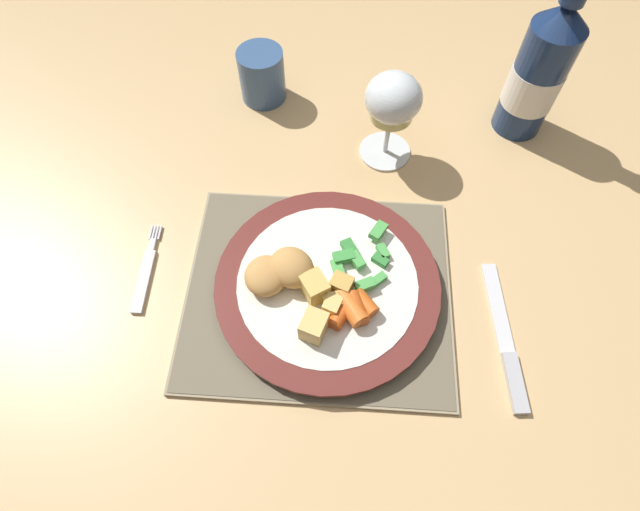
{
  "coord_description": "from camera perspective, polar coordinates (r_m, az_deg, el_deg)",
  "views": [
    {
      "loc": [
        0.01,
        -0.45,
        1.31
      ],
      "look_at": [
        -0.01,
        -0.15,
        0.78
      ],
      "focal_mm": 28.0,
      "sensor_mm": 36.0,
      "label": 1
    }
  ],
  "objects": [
    {
      "name": "table_knife",
      "position": [
        0.64,
        20.57,
        -9.79
      ],
      "size": [
        0.03,
        0.19,
        0.01
      ],
      "color": "silver",
      "rests_on": "dining_table"
    },
    {
      "name": "wine_glass",
      "position": [
        0.7,
        8.31,
        16.88
      ],
      "size": [
        0.08,
        0.08,
        0.14
      ],
      "color": "silver",
      "rests_on": "dining_table"
    },
    {
      "name": "ground_plane",
      "position": [
        1.38,
        0.86,
        -11.03
      ],
      "size": [
        6.0,
        6.0,
        0.0
      ],
      "primitive_type": "plane",
      "color": "#4C4238"
    },
    {
      "name": "placemat",
      "position": [
        0.63,
        -0.18,
        -4.03
      ],
      "size": [
        0.33,
        0.28,
        0.01
      ],
      "color": "gray",
      "rests_on": "dining_table"
    },
    {
      "name": "breaded_croquettes",
      "position": [
        0.6,
        -4.57,
        -1.79
      ],
      "size": [
        0.09,
        0.08,
        0.04
      ],
      "color": "tan",
      "rests_on": "dinner_plate"
    },
    {
      "name": "green_beans_pile",
      "position": [
        0.62,
        4.78,
        -0.3
      ],
      "size": [
        0.07,
        0.1,
        0.02
      ],
      "color": "#4CA84C",
      "rests_on": "dinner_plate"
    },
    {
      "name": "dinner_plate",
      "position": [
        0.62,
        0.79,
        -3.4
      ],
      "size": [
        0.28,
        0.28,
        0.02
      ],
      "color": "white",
      "rests_on": "placemat"
    },
    {
      "name": "fork",
      "position": [
        0.68,
        -19.32,
        -2.01
      ],
      "size": [
        0.02,
        0.13,
        0.01
      ],
      "color": "silver",
      "rests_on": "dining_table"
    },
    {
      "name": "dining_table",
      "position": [
        0.79,
        1.49,
        5.01
      ],
      "size": [
        1.45,
        1.08,
        0.74
      ],
      "color": "tan",
      "rests_on": "ground"
    },
    {
      "name": "bottle",
      "position": [
        0.79,
        23.78,
        18.71
      ],
      "size": [
        0.07,
        0.07,
        0.26
      ],
      "color": "navy",
      "rests_on": "dining_table"
    },
    {
      "name": "glazed_carrots",
      "position": [
        0.58,
        3.85,
        -6.04
      ],
      "size": [
        0.06,
        0.05,
        0.02
      ],
      "color": "#CC5119",
      "rests_on": "dinner_plate"
    },
    {
      "name": "roast_potatoes",
      "position": [
        0.58,
        0.28,
        -5.36
      ],
      "size": [
        0.07,
        0.09,
        0.03
      ],
      "color": "#DBB256",
      "rests_on": "dinner_plate"
    },
    {
      "name": "drinking_cup",
      "position": [
        0.82,
        -6.67,
        19.89
      ],
      "size": [
        0.07,
        0.07,
        0.08
      ],
      "color": "#385684",
      "rests_on": "dining_table"
    }
  ]
}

